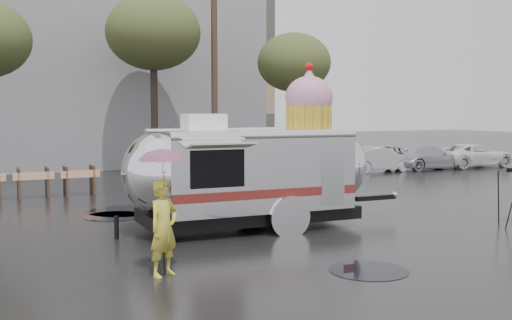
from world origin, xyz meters
name	(u,v)px	position (x,y,z in m)	size (l,w,h in m)	color
ground	(332,240)	(0.00, 0.00, 0.00)	(120.00, 120.00, 0.00)	black
puddles	(176,223)	(-2.57, 3.50, 0.00)	(4.90, 10.10, 0.01)	black
grey_building	(39,45)	(-4.00, 24.00, 6.50)	(22.00, 12.00, 13.00)	slate
utility_pole	(214,72)	(2.50, 14.00, 4.62)	(1.60, 0.28, 9.00)	#473323
tree_mid	(153,33)	(0.00, 15.00, 6.34)	(4.20, 4.20, 8.03)	#382D26
tree_right	(294,63)	(6.00, 13.00, 5.06)	(3.36, 3.36, 6.42)	#382D26
barricade_row	(33,182)	(-5.55, 9.96, 0.52)	(4.30, 0.80, 1.00)	#473323
parked_cars	(408,156)	(11.78, 12.00, 0.72)	(13.20, 1.90, 1.50)	silver
airstream_trailer	(252,168)	(-1.01, 2.12, 1.47)	(7.81, 2.98, 4.20)	silver
person_left	(164,228)	(-4.24, -1.24, 0.85)	(0.61, 0.41, 1.70)	gold
umbrella_pink	(163,168)	(-4.24, -1.24, 1.91)	(1.06, 1.06, 2.27)	#CA78A0
tripod	(509,192)	(4.84, -0.50, 0.88)	(0.55, 0.62, 1.49)	black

